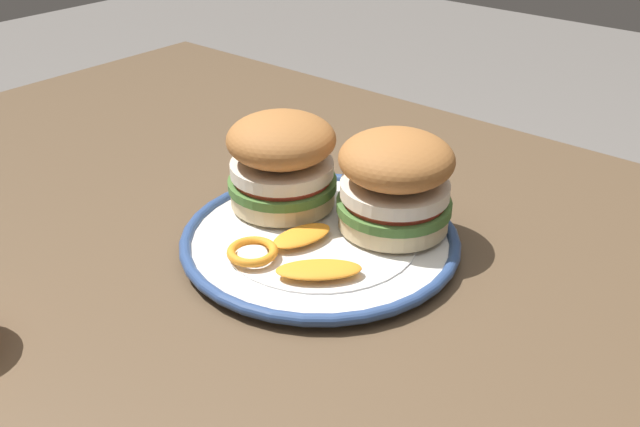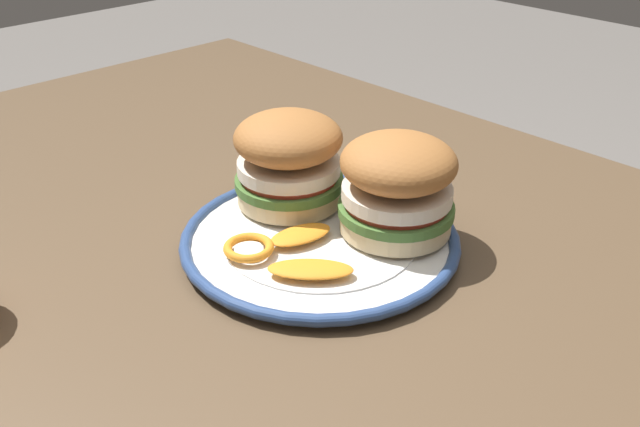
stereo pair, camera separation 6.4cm
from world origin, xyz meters
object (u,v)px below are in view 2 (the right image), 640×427
sandwich_half_left (289,158)px  sandwich_half_right (397,184)px  dining_table (302,328)px  dinner_plate (320,240)px

sandwich_half_left → sandwich_half_right: bearing=-162.9°
dining_table → sandwich_half_left: sandwich_half_left is taller
dining_table → dinner_plate: bearing=-104.8°
dining_table → sandwich_half_right: 0.19m
dinner_plate → sandwich_half_right: bearing=-127.5°
dining_table → sandwich_half_left: size_ratio=9.59×
dining_table → sandwich_half_left: bearing=-34.0°
dining_table → sandwich_half_right: bearing=-122.5°
dining_table → sandwich_half_right: size_ratio=11.18×
dining_table → dinner_plate: 0.11m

